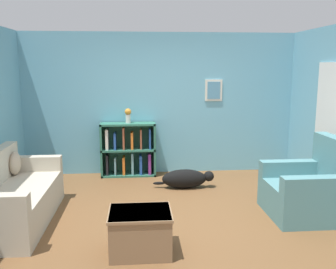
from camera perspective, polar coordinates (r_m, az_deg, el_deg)
ground_plane at (r=5.13m, az=0.37°, el=-12.44°), size 14.00×14.00×0.00m
wall_back at (r=7.01m, az=-1.22°, el=4.70°), size 5.60×0.13×2.60m
couch at (r=5.23m, az=-22.63°, el=-8.97°), size 0.81×1.87×0.89m
bookshelf at (r=6.91m, az=-6.04°, el=-2.43°), size 1.00×0.33×0.98m
recliner_chair at (r=5.41m, az=20.86°, el=-7.87°), size 0.97×0.98×1.06m
coffee_table at (r=4.15m, az=-4.25°, el=-14.40°), size 0.67×0.55×0.46m
dog at (r=6.23m, az=2.73°, el=-6.73°), size 1.01×0.28×0.32m
vase at (r=6.78m, az=-6.11°, el=3.00°), size 0.12×0.12×0.27m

